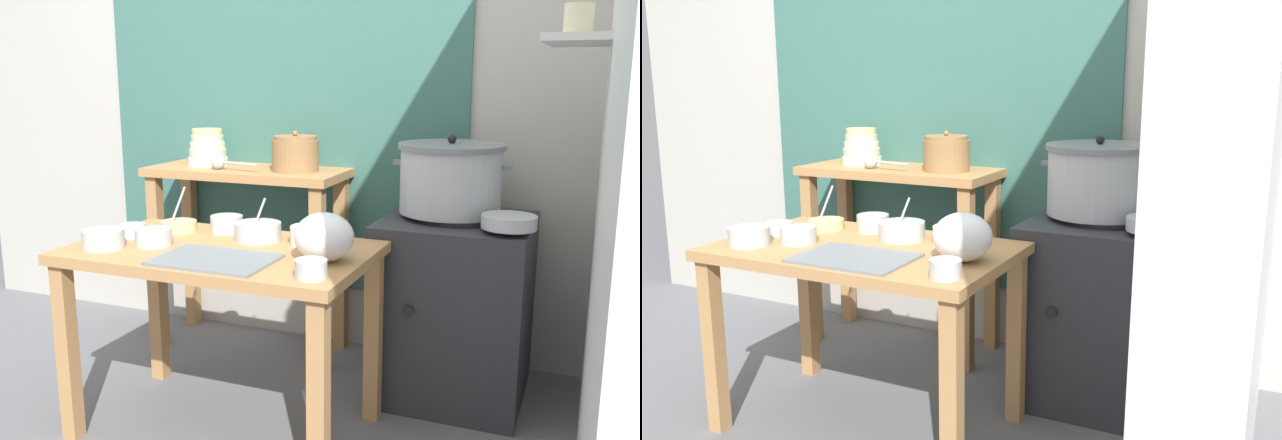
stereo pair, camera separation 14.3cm
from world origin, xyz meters
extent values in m
plane|color=slate|center=(0.00, 0.00, 0.00)|extent=(9.00, 9.00, 0.00)
cube|color=#B2ADA3|center=(0.10, 1.10, 1.30)|extent=(4.40, 0.10, 2.60)
cube|color=#38665B|center=(-0.15, 1.04, 1.35)|extent=(1.90, 0.02, 2.10)
cube|color=white|center=(1.40, 0.20, 1.30)|extent=(0.10, 3.20, 2.60)
cube|color=silver|center=(1.25, 0.40, 1.45)|extent=(0.20, 0.56, 0.02)
cylinder|color=beige|center=(1.25, 0.22, 1.51)|extent=(0.09, 0.09, 0.09)
cylinder|color=silver|center=(1.25, 0.39, 1.51)|extent=(0.08, 0.08, 0.09)
cube|color=#B27F4C|center=(0.09, 0.06, 0.70)|extent=(1.10, 0.66, 0.04)
cube|color=#B27F4C|center=(-0.41, -0.22, 0.34)|extent=(0.06, 0.06, 0.68)
cube|color=#B27F4C|center=(0.59, -0.22, 0.34)|extent=(0.06, 0.06, 0.68)
cube|color=#B27F4C|center=(-0.41, 0.34, 0.34)|extent=(0.06, 0.06, 0.68)
cube|color=#B27F4C|center=(0.59, 0.34, 0.34)|extent=(0.06, 0.06, 0.68)
cube|color=#B27F4C|center=(-0.22, 0.83, 0.88)|extent=(0.96, 0.40, 0.04)
cube|color=#B27F4C|center=(-0.65, 0.68, 0.43)|extent=(0.06, 0.06, 0.86)
cube|color=#B27F4C|center=(0.21, 0.68, 0.43)|extent=(0.06, 0.06, 0.86)
cube|color=#B27F4C|center=(-0.65, 0.98, 0.43)|extent=(0.06, 0.06, 0.86)
cube|color=#B27F4C|center=(0.21, 0.98, 0.43)|extent=(0.06, 0.06, 0.86)
cube|color=#2D2D33|center=(0.83, 0.70, 0.38)|extent=(0.60, 0.60, 0.76)
cylinder|color=black|center=(0.83, 0.70, 0.77)|extent=(0.36, 0.36, 0.02)
cylinder|color=black|center=(0.71, 0.40, 0.45)|extent=(0.04, 0.02, 0.04)
cylinder|color=#B7BABF|center=(0.79, 0.72, 0.91)|extent=(0.41, 0.41, 0.27)
cylinder|color=slate|center=(0.79, 0.72, 1.06)|extent=(0.44, 0.44, 0.02)
sphere|color=black|center=(0.79, 0.72, 1.08)|extent=(0.04, 0.04, 0.04)
cube|color=slate|center=(0.56, 0.72, 0.98)|extent=(0.04, 0.02, 0.02)
cube|color=slate|center=(1.01, 0.72, 0.98)|extent=(0.04, 0.02, 0.02)
cylinder|color=olive|center=(0.04, 0.83, 0.97)|extent=(0.22, 0.22, 0.14)
cylinder|color=olive|center=(0.04, 0.83, 1.05)|extent=(0.20, 0.20, 0.02)
sphere|color=olive|center=(0.04, 0.83, 1.08)|extent=(0.02, 0.02, 0.02)
cylinder|color=silver|center=(-0.44, 0.85, 0.92)|extent=(0.19, 0.19, 0.04)
cylinder|color=#B7D1AD|center=(-0.44, 0.85, 0.96)|extent=(0.18, 0.18, 0.04)
cylinder|color=beige|center=(-0.44, 0.85, 1.00)|extent=(0.17, 0.17, 0.03)
cylinder|color=#B7D1AD|center=(-0.44, 0.85, 1.03)|extent=(0.16, 0.16, 0.03)
cylinder|color=#E5C684|center=(-0.44, 0.85, 1.06)|extent=(0.15, 0.15, 0.03)
sphere|color=#B7BABF|center=(-0.32, 0.75, 0.94)|extent=(0.07, 0.07, 0.07)
cylinder|color=#B7BABF|center=(-0.20, 0.73, 0.94)|extent=(0.19, 0.05, 0.01)
cube|color=slate|center=(0.16, -0.11, 0.72)|extent=(0.40, 0.28, 0.01)
ellipsoid|color=white|center=(0.50, 0.04, 0.80)|extent=(0.21, 0.19, 0.17)
cylinder|color=#B7BABF|center=(1.05, 0.52, 0.80)|extent=(0.20, 0.20, 0.05)
cylinder|color=#B7BABF|center=(-0.31, -0.10, 0.75)|extent=(0.15, 0.15, 0.07)
cylinder|color=#BFB28C|center=(-0.31, -0.10, 0.78)|extent=(0.13, 0.13, 0.01)
cylinder|color=#B7BABF|center=(-0.16, 0.00, 0.75)|extent=(0.14, 0.14, 0.06)
cylinder|color=#337238|center=(-0.16, 0.00, 0.78)|extent=(0.12, 0.12, 0.01)
cylinder|color=#B7BABF|center=(-0.02, 0.29, 0.75)|extent=(0.13, 0.13, 0.07)
cylinder|color=#BFB28C|center=(-0.02, 0.29, 0.78)|extent=(0.11, 0.11, 0.01)
cylinder|color=silver|center=(0.38, 0.23, 0.75)|extent=(0.17, 0.17, 0.07)
cylinder|color=maroon|center=(0.38, 0.23, 0.78)|extent=(0.14, 0.14, 0.01)
cylinder|color=#E5C684|center=(-0.21, 0.24, 0.74)|extent=(0.14, 0.14, 0.04)
cylinder|color=beige|center=(-0.21, 0.24, 0.75)|extent=(0.12, 0.12, 0.01)
cylinder|color=#B7BABF|center=(-0.22, 0.25, 0.81)|extent=(0.06, 0.07, 0.17)
cylinder|color=#B7BABF|center=(0.16, 0.22, 0.75)|extent=(0.18, 0.18, 0.07)
cylinder|color=beige|center=(0.16, 0.22, 0.78)|extent=(0.15, 0.15, 0.01)
cylinder|color=#B7BABF|center=(0.15, 0.24, 0.80)|extent=(0.07, 0.04, 0.16)
cylinder|color=#B7BABF|center=(-0.32, 0.08, 0.75)|extent=(0.10, 0.10, 0.05)
cylinder|color=maroon|center=(-0.32, 0.08, 0.76)|extent=(0.09, 0.09, 0.01)
cylinder|color=#B7BABF|center=(0.54, -0.16, 0.75)|extent=(0.10, 0.10, 0.06)
cylinder|color=#337238|center=(0.54, -0.16, 0.77)|extent=(0.09, 0.09, 0.01)
camera|label=1|loc=(1.33, -2.03, 1.34)|focal=38.03mm
camera|label=2|loc=(1.46, -1.97, 1.34)|focal=38.03mm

